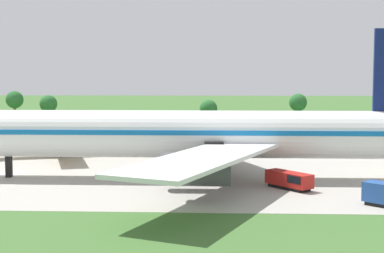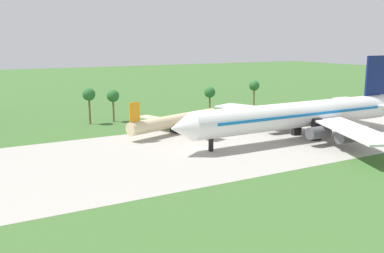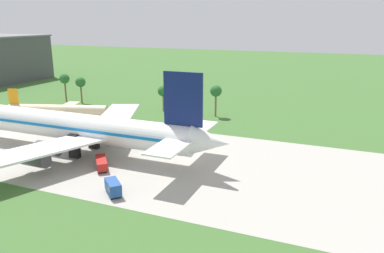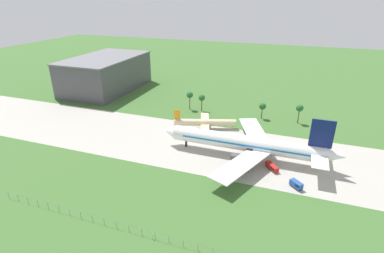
{
  "view_description": "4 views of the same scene",
  "coord_description": "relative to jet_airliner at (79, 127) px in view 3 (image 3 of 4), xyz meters",
  "views": [
    {
      "loc": [
        29.04,
        -79.32,
        13.74
      ],
      "look_at": [
        25.54,
        -2.9,
        6.92
      ],
      "focal_mm": 55.0,
      "sensor_mm": 36.0,
      "label": 1
    },
    {
      "loc": [
        -45.95,
        -78.97,
        23.53
      ],
      "look_at": [
        -3.62,
        -2.9,
        5.92
      ],
      "focal_mm": 40.0,
      "sensor_mm": 36.0,
      "label": 2
    },
    {
      "loc": [
        81.28,
        -67.62,
        28.91
      ],
      "look_at": [
        54.71,
        -2.9,
        9.02
      ],
      "focal_mm": 35.0,
      "sensor_mm": 36.0,
      "label": 3
    },
    {
      "loc": [
        41.83,
        -108.97,
        59.79
      ],
      "look_at": [
        0.84,
        5.0,
        6.0
      ],
      "focal_mm": 28.0,
      "sensor_mm": 36.0,
      "label": 4
    }
  ],
  "objects": [
    {
      "name": "ground_plane",
      "position": [
        -27.29,
        2.9,
        -5.86
      ],
      "size": [
        600.0,
        600.0,
        0.0
      ],
      "primitive_type": "plane",
      "color": "#3D662D"
    },
    {
      "name": "taxiway_strip",
      "position": [
        -27.29,
        2.9,
        -5.85
      ],
      "size": [
        320.0,
        44.0,
        0.02
      ],
      "color": "#A8A399",
      "rests_on": "ground_plane"
    },
    {
      "name": "jet_airliner",
      "position": [
        0.0,
        0.0,
        0.0
      ],
      "size": [
        71.03,
        58.81,
        19.56
      ],
      "color": "white",
      "rests_on": "ground_plane"
    },
    {
      "name": "regional_aircraft",
      "position": [
        -24.53,
        20.57,
        -2.77
      ],
      "size": [
        29.24,
        26.61,
        9.38
      ],
      "color": "beige",
      "rests_on": "ground_plane"
    },
    {
      "name": "baggage_tug",
      "position": [
        19.22,
        -15.56,
        -4.53
      ],
      "size": [
        4.64,
        4.51,
        2.47
      ],
      "color": "black",
      "rests_on": "ground_plane"
    },
    {
      "name": "fuel_truck",
      "position": [
        10.35,
        -6.53,
        -4.74
      ],
      "size": [
        5.52,
        6.11,
        2.05
      ],
      "color": "black",
      "rests_on": "ground_plane"
    },
    {
      "name": "palm_tree_row",
      "position": [
        -14.12,
        42.92,
        1.72
      ],
      "size": [
        61.72,
        3.6,
        10.32
      ],
      "color": "brown",
      "rests_on": "ground_plane"
    }
  ]
}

